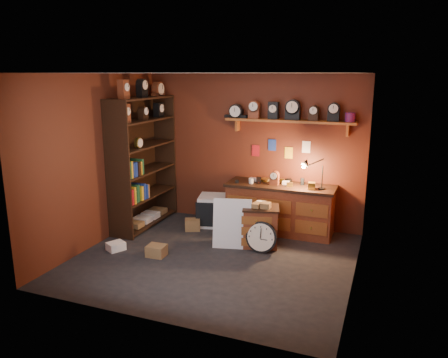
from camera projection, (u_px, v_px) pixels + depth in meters
floor at (214, 259)px, 6.52m from camera, size 4.00×4.00×0.00m
room_shell at (219, 144)px, 6.20m from camera, size 4.02×3.62×2.71m
shelving_unit at (142, 157)px, 7.74m from camera, size 0.47×1.60×2.58m
workbench at (280, 206)px, 7.53m from camera, size 1.86×0.66×1.36m
low_cabinet at (260, 224)px, 6.95m from camera, size 0.68×0.62×0.74m
big_round_clock at (261, 237)px, 6.72m from camera, size 0.49×0.16×0.49m
white_panel at (232, 247)px, 6.96m from camera, size 0.63×0.30×0.80m
mini_fridge at (214, 210)px, 7.92m from camera, size 0.64×0.66×0.55m
floor_box_a at (157, 251)px, 6.60m from camera, size 0.29×0.25×0.17m
floor_box_b at (116, 246)px, 6.82m from camera, size 0.31×0.32×0.13m
floor_box_c at (193, 225)px, 7.70m from camera, size 0.33×0.31×0.20m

